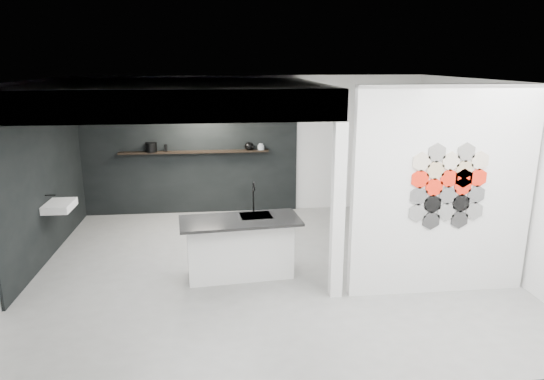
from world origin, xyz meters
The scene contains 17 objects.
floor centered at (0.00, 0.00, -0.01)m, with size 7.00×6.00×0.01m, color slate.
partition_panel centered at (2.23, -1.00, 1.40)m, with size 2.45×0.15×2.80m, color silver.
bay_clad_back centered at (-1.30, 2.97, 1.18)m, with size 4.40×0.04×2.35m, color black.
bay_clad_left centered at (-3.47, 1.00, 1.18)m, with size 0.04×4.00×2.35m, color black.
bulkhead centered at (-1.30, 1.00, 2.55)m, with size 4.40×4.00×0.40m, color silver.
corner_column centered at (0.82, -1.00, 1.18)m, with size 0.16×0.16×2.35m, color silver.
fascia_beam centered at (-1.30, -0.92, 2.55)m, with size 4.40×0.16×0.40m, color silver.
wall_basin centered at (-3.24, 0.80, 0.85)m, with size 0.40×0.60×0.12m, color silver.
display_shelf centered at (-1.20, 2.87, 1.30)m, with size 3.00×0.15×0.04m, color black.
kitchen_island centered at (-0.43, -0.26, 0.46)m, with size 1.77×0.91×1.37m.
stockpot centered at (-2.05, 2.87, 1.41)m, with size 0.23×0.23×0.19m, color black.
kettle centered at (-0.10, 2.87, 1.40)m, with size 0.19×0.19×0.16m, color black.
glass_bowl centered at (0.15, 2.87, 1.37)m, with size 0.14×0.14×0.10m, color gray.
glass_vase centered at (0.15, 2.87, 1.38)m, with size 0.09×0.09×0.13m, color gray.
bottle_dark centered at (-1.76, 2.87, 1.39)m, with size 0.05×0.05×0.14m, color black.
utensil_cup centered at (-2.11, 2.87, 1.37)m, with size 0.08×0.08×0.10m, color black.
hex_tile_cluster centered at (2.26, -1.09, 1.50)m, with size 1.04×0.02×1.16m.
Camera 1 is at (-0.67, -6.87, 3.08)m, focal length 32.00 mm.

